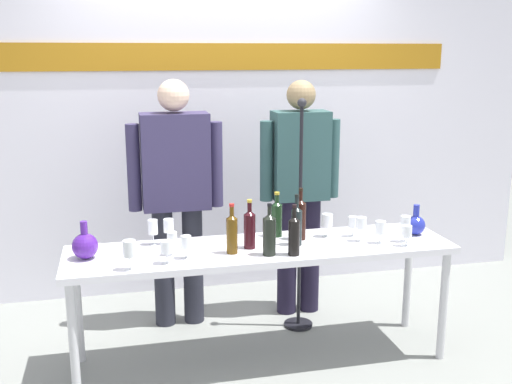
{
  "coord_description": "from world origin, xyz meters",
  "views": [
    {
      "loc": [
        -0.82,
        -3.37,
        1.88
      ],
      "look_at": [
        0.0,
        0.15,
        1.04
      ],
      "focal_mm": 42.73,
      "sensor_mm": 36.0,
      "label": 1
    }
  ],
  "objects_px": {
    "display_table": "(262,257)",
    "wine_glass_left_2": "(172,239)",
    "wine_glass_left_1": "(169,226)",
    "wine_bottle_6": "(232,232)",
    "wine_bottle_4": "(300,218)",
    "wine_glass_left_0": "(153,228)",
    "wine_bottle_0": "(250,228)",
    "wine_glass_left_3": "(167,247)",
    "wine_bottle_3": "(269,233)",
    "wine_bottle_2": "(294,234)",
    "wine_glass_right_0": "(327,221)",
    "presenter_left": "(176,187)",
    "decanter_blue_right": "(416,224)",
    "wine_bottle_1": "(277,217)",
    "microphone_stand": "(299,253)",
    "decanter_blue_left": "(85,245)",
    "wine_glass_right_2": "(406,224)",
    "wine_glass_right_4": "(353,223)",
    "wine_glass_right_5": "(380,228)",
    "presenter_right": "(300,184)",
    "wine_glass_right_1": "(361,223)",
    "wine_glass_right_3": "(407,232)",
    "wine_glass_left_5": "(186,243)",
    "wine_bottle_5": "(297,224)",
    "wine_glass_left_4": "(129,249)"
  },
  "relations": [
    {
      "from": "presenter_right",
      "to": "wine_glass_right_1",
      "type": "height_order",
      "value": "presenter_right"
    },
    {
      "from": "wine_glass_left_5",
      "to": "wine_glass_left_1",
      "type": "bearing_deg",
      "value": 104.03
    },
    {
      "from": "wine_bottle_4",
      "to": "wine_glass_left_2",
      "type": "bearing_deg",
      "value": -171.02
    },
    {
      "from": "wine_bottle_5",
      "to": "presenter_right",
      "type": "bearing_deg",
      "value": 71.43
    },
    {
      "from": "display_table",
      "to": "decanter_blue_left",
      "type": "xyz_separation_m",
      "value": [
        -1.02,
        0.02,
        0.14
      ]
    },
    {
      "from": "wine_bottle_3",
      "to": "wine_bottle_5",
      "type": "distance_m",
      "value": 0.25
    },
    {
      "from": "wine_glass_left_3",
      "to": "presenter_left",
      "type": "bearing_deg",
      "value": 80.3
    },
    {
      "from": "wine_bottle_0",
      "to": "wine_glass_left_3",
      "type": "bearing_deg",
      "value": -161.99
    },
    {
      "from": "wine_bottle_3",
      "to": "wine_glass_left_3",
      "type": "xyz_separation_m",
      "value": [
        -0.58,
        -0.01,
        -0.04
      ]
    },
    {
      "from": "decanter_blue_left",
      "to": "wine_bottle_6",
      "type": "relative_size",
      "value": 0.74
    },
    {
      "from": "wine_glass_left_1",
      "to": "wine_bottle_6",
      "type": "bearing_deg",
      "value": -36.59
    },
    {
      "from": "presenter_left",
      "to": "wine_bottle_5",
      "type": "distance_m",
      "value": 0.94
    },
    {
      "from": "wine_bottle_1",
      "to": "microphone_stand",
      "type": "xyz_separation_m",
      "value": [
        0.22,
        0.22,
        -0.33
      ]
    },
    {
      "from": "wine_bottle_0",
      "to": "wine_glass_left_3",
      "type": "height_order",
      "value": "wine_bottle_0"
    },
    {
      "from": "wine_glass_left_0",
      "to": "wine_glass_left_4",
      "type": "xyz_separation_m",
      "value": [
        -0.15,
        -0.41,
        0.01
      ]
    },
    {
      "from": "decanter_blue_left",
      "to": "wine_glass_right_5",
      "type": "bearing_deg",
      "value": -3.9
    },
    {
      "from": "wine_glass_right_2",
      "to": "wine_glass_right_5",
      "type": "bearing_deg",
      "value": 178.3
    },
    {
      "from": "wine_glass_left_0",
      "to": "wine_glass_right_3",
      "type": "xyz_separation_m",
      "value": [
        1.48,
        -0.37,
        -0.02
      ]
    },
    {
      "from": "wine_glass_right_0",
      "to": "display_table",
      "type": "bearing_deg",
      "value": -167.01
    },
    {
      "from": "display_table",
      "to": "wine_glass_left_0",
      "type": "bearing_deg",
      "value": 163.35
    },
    {
      "from": "wine_glass_right_2",
      "to": "wine_glass_right_4",
      "type": "relative_size",
      "value": 1.27
    },
    {
      "from": "display_table",
      "to": "wine_glass_left_2",
      "type": "relative_size",
      "value": 16.67
    },
    {
      "from": "decanter_blue_left",
      "to": "wine_glass_right_5",
      "type": "xyz_separation_m",
      "value": [
        1.73,
        -0.12,
        0.02
      ]
    },
    {
      "from": "wine_glass_left_2",
      "to": "microphone_stand",
      "type": "bearing_deg",
      "value": 26.0
    },
    {
      "from": "wine_glass_right_5",
      "to": "wine_glass_left_1",
      "type": "bearing_deg",
      "value": 167.62
    },
    {
      "from": "display_table",
      "to": "wine_glass_right_5",
      "type": "height_order",
      "value": "wine_glass_right_5"
    },
    {
      "from": "wine_glass_right_3",
      "to": "decanter_blue_right",
      "type": "bearing_deg",
      "value": 51.01
    },
    {
      "from": "decanter_blue_right",
      "to": "wine_glass_right_5",
      "type": "height_order",
      "value": "decanter_blue_right"
    },
    {
      "from": "decanter_blue_left",
      "to": "wine_bottle_0",
      "type": "xyz_separation_m",
      "value": [
        0.94,
        -0.03,
        0.05
      ]
    },
    {
      "from": "presenter_left",
      "to": "wine_bottle_3",
      "type": "relative_size",
      "value": 5.61
    },
    {
      "from": "display_table",
      "to": "wine_glass_left_2",
      "type": "bearing_deg",
      "value": -176.24
    },
    {
      "from": "decanter_blue_right",
      "to": "wine_bottle_6",
      "type": "bearing_deg",
      "value": -175.46
    },
    {
      "from": "decanter_blue_left",
      "to": "wine_bottle_0",
      "type": "bearing_deg",
      "value": -1.59
    },
    {
      "from": "display_table",
      "to": "decanter_blue_right",
      "type": "xyz_separation_m",
      "value": [
        1.01,
        0.02,
        0.13
      ]
    },
    {
      "from": "wine_bottle_2",
      "to": "presenter_left",
      "type": "bearing_deg",
      "value": 124.49
    },
    {
      "from": "presenter_left",
      "to": "wine_glass_right_4",
      "type": "xyz_separation_m",
      "value": [
        1.05,
        -0.59,
        -0.15
      ]
    },
    {
      "from": "microphone_stand",
      "to": "wine_bottle_3",
      "type": "bearing_deg",
      "value": -122.57
    },
    {
      "from": "decanter_blue_right",
      "to": "wine_glass_left_2",
      "type": "height_order",
      "value": "decanter_blue_right"
    },
    {
      "from": "wine_bottle_4",
      "to": "wine_glass_right_0",
      "type": "distance_m",
      "value": 0.18
    },
    {
      "from": "wine_bottle_6",
      "to": "wine_glass_right_3",
      "type": "xyz_separation_m",
      "value": [
        1.04,
        -0.11,
        -0.04
      ]
    },
    {
      "from": "display_table",
      "to": "wine_bottle_3",
      "type": "xyz_separation_m",
      "value": [
        0.01,
        -0.16,
        0.19
      ]
    },
    {
      "from": "wine_bottle_2",
      "to": "wine_glass_right_0",
      "type": "height_order",
      "value": "wine_bottle_2"
    },
    {
      "from": "wine_bottle_4",
      "to": "wine_glass_left_0",
      "type": "relative_size",
      "value": 2.1
    },
    {
      "from": "wine_glass_right_1",
      "to": "decanter_blue_right",
      "type": "bearing_deg",
      "value": 7.75
    },
    {
      "from": "wine_bottle_6",
      "to": "wine_bottle_2",
      "type": "bearing_deg",
      "value": -18.25
    },
    {
      "from": "presenter_left",
      "to": "wine_glass_left_3",
      "type": "height_order",
      "value": "presenter_left"
    },
    {
      "from": "wine_glass_right_4",
      "to": "wine_glass_right_5",
      "type": "height_order",
      "value": "wine_glass_right_5"
    },
    {
      "from": "wine_bottle_6",
      "to": "wine_bottle_5",
      "type": "bearing_deg",
      "value": 9.21
    },
    {
      "from": "wine_glass_left_3",
      "to": "microphone_stand",
      "type": "xyz_separation_m",
      "value": [
        0.94,
        0.57,
        -0.3
      ]
    },
    {
      "from": "wine_glass_left_4",
      "to": "wine_glass_right_4",
      "type": "distance_m",
      "value": 1.42
    }
  ]
}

